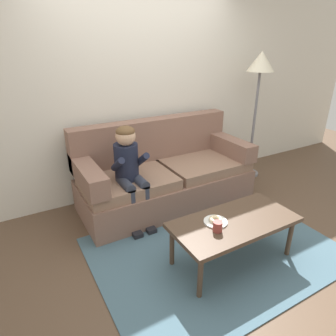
{
  "coord_description": "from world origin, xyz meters",
  "views": [
    {
      "loc": [
        -1.56,
        -2.06,
        1.9
      ],
      "look_at": [
        -0.13,
        0.45,
        0.65
      ],
      "focal_mm": 31.53,
      "sensor_mm": 36.0,
      "label": 1
    }
  ],
  "objects_px": {
    "couch": "(164,176)",
    "toy_controller": "(244,211)",
    "mug": "(218,227)",
    "donut": "(216,219)",
    "coffee_table": "(234,224)",
    "person_child": "(129,167)",
    "floor_lamp": "(260,73)"
  },
  "relations": [
    {
      "from": "couch",
      "to": "coffee_table",
      "type": "relative_size",
      "value": 1.83
    },
    {
      "from": "person_child",
      "to": "floor_lamp",
      "type": "distance_m",
      "value": 2.25
    },
    {
      "from": "couch",
      "to": "floor_lamp",
      "type": "distance_m",
      "value": 1.92
    },
    {
      "from": "mug",
      "to": "couch",
      "type": "bearing_deg",
      "value": 80.29
    },
    {
      "from": "coffee_table",
      "to": "floor_lamp",
      "type": "height_order",
      "value": "floor_lamp"
    },
    {
      "from": "donut",
      "to": "mug",
      "type": "relative_size",
      "value": 1.33
    },
    {
      "from": "floor_lamp",
      "to": "person_child",
      "type": "bearing_deg",
      "value": -171.73
    },
    {
      "from": "mug",
      "to": "toy_controller",
      "type": "distance_m",
      "value": 1.19
    },
    {
      "from": "couch",
      "to": "mug",
      "type": "distance_m",
      "value": 1.36
    },
    {
      "from": "person_child",
      "to": "floor_lamp",
      "type": "height_order",
      "value": "floor_lamp"
    },
    {
      "from": "coffee_table",
      "to": "donut",
      "type": "relative_size",
      "value": 9.57
    },
    {
      "from": "coffee_table",
      "to": "mug",
      "type": "height_order",
      "value": "mug"
    },
    {
      "from": "person_child",
      "to": "donut",
      "type": "bearing_deg",
      "value": -69.67
    },
    {
      "from": "coffee_table",
      "to": "person_child",
      "type": "height_order",
      "value": "person_child"
    },
    {
      "from": "donut",
      "to": "coffee_table",
      "type": "bearing_deg",
      "value": -19.17
    },
    {
      "from": "couch",
      "to": "toy_controller",
      "type": "height_order",
      "value": "couch"
    },
    {
      "from": "mug",
      "to": "toy_controller",
      "type": "relative_size",
      "value": 0.4
    },
    {
      "from": "donut",
      "to": "toy_controller",
      "type": "distance_m",
      "value": 1.08
    },
    {
      "from": "coffee_table",
      "to": "toy_controller",
      "type": "relative_size",
      "value": 5.08
    },
    {
      "from": "coffee_table",
      "to": "person_child",
      "type": "xyz_separation_m",
      "value": [
        -0.54,
        1.07,
        0.28
      ]
    },
    {
      "from": "coffee_table",
      "to": "donut",
      "type": "xyz_separation_m",
      "value": [
        -0.17,
        0.06,
        0.08
      ]
    },
    {
      "from": "donut",
      "to": "person_child",
      "type": "bearing_deg",
      "value": 110.33
    },
    {
      "from": "person_child",
      "to": "donut",
      "type": "xyz_separation_m",
      "value": [
        0.38,
        -1.01,
        -0.2
      ]
    },
    {
      "from": "coffee_table",
      "to": "toy_controller",
      "type": "distance_m",
      "value": 0.95
    },
    {
      "from": "donut",
      "to": "couch",
      "type": "bearing_deg",
      "value": 82.47
    },
    {
      "from": "coffee_table",
      "to": "toy_controller",
      "type": "bearing_deg",
      "value": 39.13
    },
    {
      "from": "coffee_table",
      "to": "person_child",
      "type": "bearing_deg",
      "value": 116.82
    },
    {
      "from": "mug",
      "to": "donut",
      "type": "bearing_deg",
      "value": 58.53
    },
    {
      "from": "person_child",
      "to": "donut",
      "type": "relative_size",
      "value": 9.18
    },
    {
      "from": "couch",
      "to": "floor_lamp",
      "type": "relative_size",
      "value": 1.18
    },
    {
      "from": "coffee_table",
      "to": "mug",
      "type": "distance_m",
      "value": 0.25
    },
    {
      "from": "couch",
      "to": "donut",
      "type": "height_order",
      "value": "couch"
    }
  ]
}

